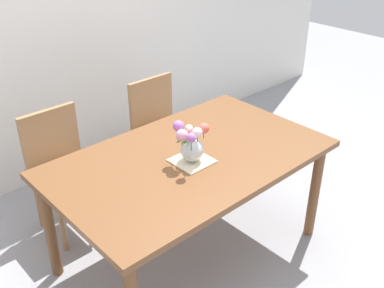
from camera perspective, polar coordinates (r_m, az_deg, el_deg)
ground_plane at (r=3.25m, az=-0.26°, el=-13.38°), size 12.00×12.00×0.00m
back_wall at (r=3.82m, az=-17.28°, el=15.88°), size 7.00×0.10×2.80m
dining_table at (r=2.83m, az=-0.29°, el=-2.98°), size 1.72×1.04×0.78m
chair_left at (r=3.34m, az=-16.16°, el=-2.36°), size 0.42×0.42×0.90m
chair_right at (r=3.75m, az=-4.03°, el=2.44°), size 0.42×0.42×0.90m
placemat at (r=2.73m, az=0.00°, el=-2.13°), size 0.22×0.22×0.01m
flower_vase at (r=2.67m, az=-0.12°, el=0.05°), size 0.23×0.20×0.25m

